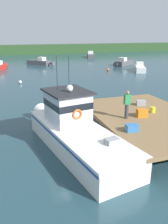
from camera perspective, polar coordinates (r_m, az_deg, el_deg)
ground_plane at (r=13.29m, az=-3.18°, el=-7.93°), size 200.00×200.00×0.00m
dock at (r=14.76m, az=14.99°, el=-1.26°), size 6.00×9.00×1.20m
main_fishing_boat at (r=12.74m, az=-2.62°, el=-4.15°), size 3.94×9.97×4.80m
crate_single_by_cleat at (r=16.64m, az=13.55°, el=2.16°), size 0.72×0.63×0.33m
crate_stack_near_edge at (r=14.37m, az=13.74°, el=-0.22°), size 0.67×0.54×0.44m
crate_stack_mid_dock at (r=12.16m, az=11.41°, el=-3.77°), size 0.65×0.51×0.35m
bait_bucket at (r=15.33m, az=16.15°, el=0.54°), size 0.32×0.32×0.34m
deckhand_by_the_boat at (r=13.69m, az=10.29°, el=1.88°), size 0.36×0.22×1.63m
moored_boat_far_left at (r=47.20m, az=-10.47°, el=11.69°), size 4.86×5.04×1.48m
moored_boat_outer_mooring at (r=39.94m, az=13.22°, el=10.27°), size 3.40×5.49×1.41m
moored_boat_far_right at (r=46.24m, az=9.46°, el=11.62°), size 5.61×4.35×1.52m
moored_boat_near_channel at (r=60.38m, az=1.59°, el=13.45°), size 2.94×6.22×1.56m
mooring_buoy_outer at (r=30.08m, az=-15.08°, el=6.97°), size 0.40×0.40×0.40m
mooring_buoy_spare_mooring at (r=39.11m, az=5.77°, el=10.08°), size 0.42×0.42×0.42m
far_shoreline at (r=73.70m, az=-16.76°, el=14.15°), size 120.00×8.00×2.40m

